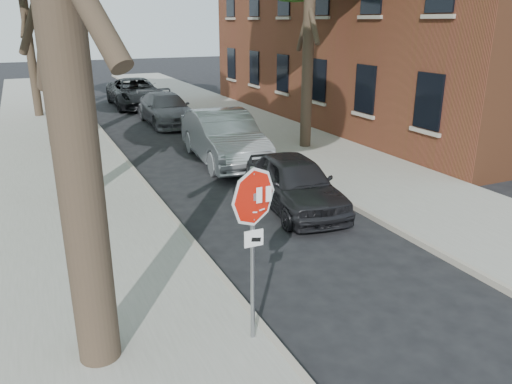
% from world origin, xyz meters
% --- Properties ---
extents(ground, '(120.00, 120.00, 0.00)m').
position_xyz_m(ground, '(0.00, 0.00, 0.00)').
color(ground, black).
rests_on(ground, ground).
extents(sidewalk_left, '(4.00, 55.00, 0.12)m').
position_xyz_m(sidewalk_left, '(-2.50, 12.00, 0.06)').
color(sidewalk_left, gray).
rests_on(sidewalk_left, ground).
extents(sidewalk_right, '(4.00, 55.00, 0.12)m').
position_xyz_m(sidewalk_right, '(6.00, 12.00, 0.06)').
color(sidewalk_right, gray).
rests_on(sidewalk_right, ground).
extents(curb_left, '(0.12, 55.00, 0.13)m').
position_xyz_m(curb_left, '(-0.45, 12.00, 0.07)').
color(curb_left, '#9E9384').
rests_on(curb_left, ground).
extents(curb_right, '(0.12, 55.00, 0.13)m').
position_xyz_m(curb_right, '(3.95, 12.00, 0.07)').
color(curb_right, '#9E9384').
rests_on(curb_right, ground).
extents(stop_sign, '(0.76, 0.34, 2.61)m').
position_xyz_m(stop_sign, '(-0.70, -0.03, 1.95)').
color(stop_sign, gray).
rests_on(stop_sign, sidewalk_left).
extents(car_a, '(2.03, 4.15, 1.36)m').
position_xyz_m(car_a, '(2.60, 4.70, 0.68)').
color(car_a, black).
rests_on(car_a, ground).
extents(car_b, '(2.18, 5.27, 1.70)m').
position_xyz_m(car_b, '(2.60, 9.58, 0.85)').
color(car_b, gray).
rests_on(car_b, ground).
extents(car_c, '(1.96, 4.79, 1.39)m').
position_xyz_m(car_c, '(2.60, 16.86, 0.69)').
color(car_c, '#4D4D52').
rests_on(car_c, ground).
extents(car_d, '(2.67, 5.60, 1.54)m').
position_xyz_m(car_d, '(2.37, 22.32, 0.77)').
color(car_d, black).
rests_on(car_d, ground).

